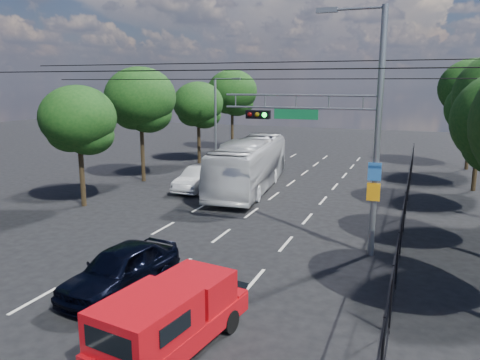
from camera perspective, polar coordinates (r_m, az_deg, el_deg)
The scene contains 15 objects.
ground at distance 14.74m, azimuth -15.23°, elevation -15.87°, with size 120.00×120.00×0.00m, color black.
lane_markings at distance 26.53m, azimuth 2.87°, elevation -2.92°, with size 6.12×38.00×0.01m.
signal_mast at distance 18.63m, azimuth 12.77°, elevation 6.89°, with size 6.43×0.39×9.50m.
streetlight_left at distance 35.52m, azimuth -2.75°, elevation 7.28°, with size 2.09×0.22×7.08m.
utility_wires at distance 20.82m, azimuth -1.52°, elevation 13.15°, with size 22.00×5.04×0.74m.
fence_right at distance 23.27m, azimuth 19.50°, elevation -3.10°, with size 0.06×34.03×2.00m.
tree_right_e at distance 40.57m, azimuth 26.64°, elevation 9.44°, with size 5.28×5.28×8.58m.
tree_left_b at distance 26.76m, azimuth -19.04°, elevation 6.54°, with size 4.08×4.08×6.63m.
tree_left_c at distance 32.70m, azimuth -11.99°, elevation 9.20°, with size 4.80×4.80×7.80m.
tree_left_d at distance 39.49m, azimuth -5.07°, elevation 8.83°, with size 4.20×4.20×6.83m.
tree_left_e at distance 46.84m, azimuth -0.93°, elevation 10.33°, with size 4.92×4.92×7.99m.
red_pickup at distance 12.38m, azimuth -8.40°, elevation -16.15°, with size 2.45×5.09×1.82m.
navy_hatchback at distance 15.98m, azimuth -14.33°, elevation -10.49°, with size 1.85×4.61×1.57m, color black.
white_bus at distance 29.73m, azimuth 1.15°, elevation 1.85°, with size 2.69×11.50×3.20m, color silver.
white_van at distance 29.79m, azimuth -5.05°, elevation 0.15°, with size 1.58×4.52×1.49m, color silver.
Camera 1 is at (8.01, -10.38, 6.75)m, focal length 35.00 mm.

